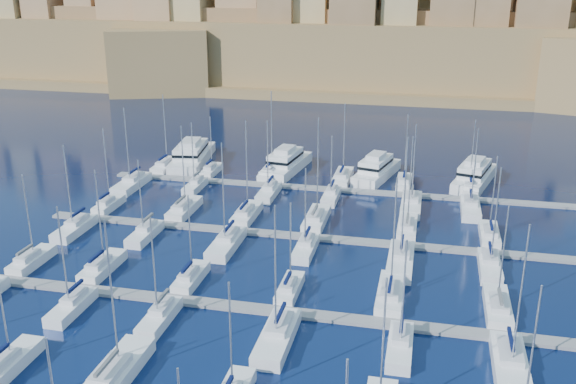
% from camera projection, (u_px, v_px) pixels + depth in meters
% --- Properties ---
extents(ground, '(600.00, 600.00, 0.00)m').
position_uv_depth(ground, '(300.00, 268.00, 84.54)').
color(ground, black).
rests_on(ground, ground).
extents(pontoon_mid_near, '(84.00, 2.00, 0.40)m').
position_uv_depth(pontoon_mid_near, '(279.00, 311.00, 73.42)').
color(pontoon_mid_near, slate).
rests_on(pontoon_mid_near, ground).
extents(pontoon_mid_far, '(84.00, 2.00, 0.40)m').
position_uv_depth(pontoon_mid_far, '(314.00, 237.00, 93.69)').
color(pontoon_mid_far, slate).
rests_on(pontoon_mid_far, ground).
extents(pontoon_far, '(84.00, 2.00, 0.40)m').
position_uv_depth(pontoon_far, '(337.00, 190.00, 113.97)').
color(pontoon_far, slate).
rests_on(pontoon_far, ground).
extents(sailboat_1, '(2.61, 8.70, 13.47)m').
position_uv_depth(sailboat_1, '(8.00, 365.00, 62.62)').
color(sailboat_1, white).
rests_on(sailboat_1, ground).
extents(sailboat_2, '(3.27, 10.89, 16.58)m').
position_uv_depth(sailboat_2, '(116.00, 372.00, 61.32)').
color(sailboat_2, white).
rests_on(sailboat_2, ground).
extents(sailboat_12, '(2.49, 8.28, 12.81)m').
position_uv_depth(sailboat_12, '(32.00, 260.00, 85.14)').
color(sailboat_12, white).
rests_on(sailboat_12, ground).
extents(sailboat_13, '(2.67, 8.89, 14.00)m').
position_uv_depth(sailboat_13, '(102.00, 266.00, 83.32)').
color(sailboat_13, white).
rests_on(sailboat_13, ground).
extents(sailboat_14, '(2.39, 7.97, 11.81)m').
position_uv_depth(sailboat_14, '(191.00, 278.00, 80.35)').
color(sailboat_14, white).
rests_on(sailboat_14, ground).
extents(sailboat_15, '(2.29, 7.64, 11.92)m').
position_uv_depth(sailboat_15, '(290.00, 289.00, 77.56)').
color(sailboat_15, white).
rests_on(sailboat_15, ground).
extents(sailboat_16, '(3.00, 10.01, 15.46)m').
position_uv_depth(sailboat_16, '(390.00, 294.00, 76.13)').
color(sailboat_16, white).
rests_on(sailboat_16, ground).
extents(sailboat_17, '(2.79, 9.30, 13.19)m').
position_uv_depth(sailboat_17, '(497.00, 307.00, 73.29)').
color(sailboat_17, white).
rests_on(sailboat_17, ground).
extents(sailboat_19, '(2.41, 8.02, 13.41)m').
position_uv_depth(sailboat_19, '(72.00, 306.00, 73.55)').
color(sailboat_19, white).
rests_on(sailboat_19, ground).
extents(sailboat_20, '(2.42, 8.07, 13.09)m').
position_uv_depth(sailboat_20, '(160.00, 317.00, 71.29)').
color(sailboat_20, white).
rests_on(sailboat_20, ground).
extents(sailboat_21, '(3.14, 10.47, 16.05)m').
position_uv_depth(sailboat_21, '(277.00, 337.00, 67.34)').
color(sailboat_21, white).
rests_on(sailboat_21, ground).
extents(sailboat_22, '(2.49, 8.28, 13.09)m').
position_uv_depth(sailboat_22, '(400.00, 346.00, 65.71)').
color(sailboat_22, white).
rests_on(sailboat_22, ground).
extents(sailboat_23, '(3.20, 10.65, 16.17)m').
position_uv_depth(sailboat_23, '(510.00, 365.00, 62.42)').
color(sailboat_23, white).
rests_on(sailboat_23, ground).
extents(sailboat_24, '(2.32, 7.73, 13.80)m').
position_uv_depth(sailboat_24, '(109.00, 205.00, 105.20)').
color(sailboat_24, white).
rests_on(sailboat_24, ground).
extents(sailboat_25, '(2.89, 9.62, 14.62)m').
position_uv_depth(sailboat_25, '(184.00, 209.00, 103.39)').
color(sailboat_25, white).
rests_on(sailboat_25, ground).
extents(sailboat_26, '(2.88, 9.61, 15.93)m').
position_uv_depth(sailboat_26, '(247.00, 214.00, 101.21)').
color(sailboat_26, white).
rests_on(sailboat_26, ground).
extents(sailboat_27, '(3.03, 10.09, 16.93)m').
position_uv_depth(sailboat_27, '(316.00, 219.00, 99.12)').
color(sailboat_27, white).
rests_on(sailboat_27, ground).
extents(sailboat_28, '(2.76, 9.21, 14.96)m').
position_uv_depth(sailboat_28, '(407.00, 228.00, 95.85)').
color(sailboat_28, white).
rests_on(sailboat_28, ground).
extents(sailboat_29, '(2.64, 8.82, 12.80)m').
position_uv_depth(sailboat_29, '(489.00, 235.00, 93.23)').
color(sailboat_29, white).
rests_on(sailboat_29, ground).
extents(sailboat_30, '(2.77, 9.24, 13.99)m').
position_uv_depth(sailboat_30, '(75.00, 228.00, 95.76)').
color(sailboat_30, white).
rests_on(sailboat_30, ground).
extents(sailboat_31, '(2.55, 8.49, 12.40)m').
position_uv_depth(sailboat_31, '(145.00, 233.00, 93.80)').
color(sailboat_31, white).
rests_on(sailboat_31, ground).
extents(sailboat_32, '(3.08, 10.27, 15.86)m').
position_uv_depth(sailboat_32, '(226.00, 243.00, 90.34)').
color(sailboat_32, white).
rests_on(sailboat_32, ground).
extents(sailboat_33, '(2.52, 8.41, 12.73)m').
position_uv_depth(sailboat_33, '(306.00, 248.00, 88.87)').
color(sailboat_33, white).
rests_on(sailboat_33, ground).
extents(sailboat_34, '(3.29, 10.97, 18.08)m').
position_uv_depth(sailboat_34, '(401.00, 260.00, 84.98)').
color(sailboat_34, white).
rests_on(sailboat_34, ground).
extents(sailboat_35, '(2.72, 9.06, 14.61)m').
position_uv_depth(sailboat_35, '(490.00, 266.00, 83.50)').
color(sailboat_35, white).
rests_on(sailboat_35, ground).
extents(sailboat_36, '(2.83, 9.44, 15.02)m').
position_uv_depth(sailboat_36, '(166.00, 166.00, 126.15)').
color(sailboat_36, white).
rests_on(sailboat_36, ground).
extents(sailboat_37, '(2.28, 7.59, 11.42)m').
position_uv_depth(sailboat_37, '(211.00, 170.00, 123.32)').
color(sailboat_37, white).
rests_on(sailboat_37, ground).
extents(sailboat_38, '(3.04, 10.13, 16.47)m').
position_uv_depth(sailboat_38, '(271.00, 172.00, 122.05)').
color(sailboat_38, white).
rests_on(sailboat_38, ground).
extents(sailboat_39, '(2.96, 9.86, 14.80)m').
position_uv_depth(sailboat_39, '(343.00, 177.00, 119.09)').
color(sailboat_39, white).
rests_on(sailboat_39, ground).
extents(sailboat_40, '(2.57, 8.58, 13.55)m').
position_uv_depth(sailboat_40, '(404.00, 182.00, 116.18)').
color(sailboat_40, white).
rests_on(sailboat_40, ground).
extents(sailboat_41, '(2.51, 8.36, 13.11)m').
position_uv_depth(sailboat_41, '(469.00, 187.00, 113.70)').
color(sailboat_41, white).
rests_on(sailboat_41, ground).
extents(sailboat_42, '(3.21, 10.71, 15.02)m').
position_uv_depth(sailboat_42, '(132.00, 183.00, 115.57)').
color(sailboat_42, white).
rests_on(sailboat_42, ground).
extents(sailboat_43, '(2.30, 7.68, 12.68)m').
position_uv_depth(sailboat_43, '(195.00, 186.00, 114.56)').
color(sailboat_43, white).
rests_on(sailboat_43, ground).
extents(sailboat_44, '(2.67, 8.91, 13.85)m').
position_uv_depth(sailboat_44, '(269.00, 192.00, 111.16)').
color(sailboat_44, white).
rests_on(sailboat_44, ground).
extents(sailboat_45, '(2.41, 8.05, 11.74)m').
position_uv_depth(sailboat_45, '(331.00, 196.00, 109.31)').
color(sailboat_45, white).
rests_on(sailboat_45, ground).
extents(sailboat_46, '(3.19, 10.62, 14.74)m').
position_uv_depth(sailboat_46, '(411.00, 204.00, 105.33)').
color(sailboat_46, white).
rests_on(sailboat_46, ground).
extents(sailboat_47, '(2.97, 9.88, 14.44)m').
position_uv_depth(sailboat_47, '(470.00, 208.00, 103.71)').
color(sailboat_47, white).
rests_on(sailboat_47, ground).
extents(motor_yacht_a, '(8.50, 20.03, 5.25)m').
position_uv_depth(motor_yacht_a, '(192.00, 155.00, 129.92)').
color(motor_yacht_a, white).
rests_on(motor_yacht_a, ground).
extents(motor_yacht_b, '(7.14, 17.21, 5.25)m').
position_uv_depth(motor_yacht_b, '(286.00, 163.00, 124.60)').
color(motor_yacht_b, white).
rests_on(motor_yacht_b, ground).
extents(motor_yacht_c, '(8.23, 16.18, 5.25)m').
position_uv_depth(motor_yacht_c, '(376.00, 169.00, 120.45)').
color(motor_yacht_c, white).
rests_on(motor_yacht_c, ground).
extents(motor_yacht_d, '(9.13, 17.29, 5.25)m').
position_uv_depth(motor_yacht_d, '(475.00, 175.00, 117.22)').
color(motor_yacht_d, white).
rests_on(motor_yacht_d, ground).
extents(fortified_city, '(460.00, 108.95, 59.52)m').
position_uv_depth(fortified_city, '(390.00, 38.00, 222.83)').
color(fortified_city, brown).
rests_on(fortified_city, ground).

